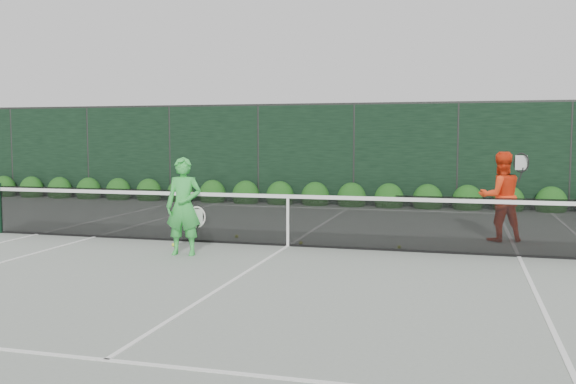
# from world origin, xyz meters

# --- Properties ---
(ground) EXTENTS (80.00, 80.00, 0.00)m
(ground) POSITION_xyz_m (0.00, 0.00, 0.00)
(ground) COLOR gray
(ground) RESTS_ON ground
(tennis_net) EXTENTS (12.90, 0.10, 1.07)m
(tennis_net) POSITION_xyz_m (-0.02, 0.00, 0.53)
(tennis_net) COLOR black
(tennis_net) RESTS_ON ground
(player_woman) EXTENTS (0.68, 0.48, 1.70)m
(player_woman) POSITION_xyz_m (-1.52, -1.31, 0.85)
(player_woman) COLOR green
(player_woman) RESTS_ON ground
(player_man) EXTENTS (1.03, 0.91, 1.77)m
(player_man) POSITION_xyz_m (3.88, 1.70, 0.89)
(player_man) COLOR #F73B14
(player_man) RESTS_ON ground
(court_lines) EXTENTS (11.03, 23.83, 0.01)m
(court_lines) POSITION_xyz_m (0.00, 0.00, 0.01)
(court_lines) COLOR white
(court_lines) RESTS_ON ground
(windscreen_fence) EXTENTS (32.00, 21.07, 3.06)m
(windscreen_fence) POSITION_xyz_m (0.00, -2.71, 1.51)
(windscreen_fence) COLOR black
(windscreen_fence) RESTS_ON ground
(hedge_row) EXTENTS (31.66, 0.65, 0.94)m
(hedge_row) POSITION_xyz_m (-0.00, 7.15, 0.23)
(hedge_row) COLOR #123B10
(hedge_row) RESTS_ON ground
(tennis_balls) EXTENTS (4.58, 1.35, 0.07)m
(tennis_balls) POSITION_xyz_m (-0.71, 0.23, 0.03)
(tennis_balls) COLOR #D4E633
(tennis_balls) RESTS_ON ground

